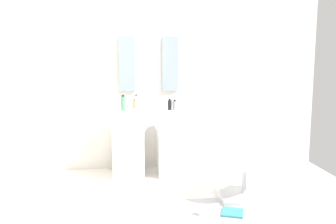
{
  "coord_description": "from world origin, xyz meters",
  "views": [
    {
      "loc": [
        -0.31,
        -3.49,
        1.56
      ],
      "look_at": [
        0.15,
        0.55,
        0.95
      ],
      "focal_mm": 39.42,
      "sensor_mm": 36.0,
      "label": 1
    }
  ],
  "objects_px": {
    "magazine_teal": "(232,213)",
    "soap_bottle_clear": "(136,102)",
    "soap_bottle_black": "(170,105)",
    "pedestal_sink_left": "(128,141)",
    "coffee_mug": "(203,211)",
    "pedestal_sink_right": "(173,140)",
    "soap_bottle_grey": "(175,105)",
    "soap_bottle_green": "(123,103)",
    "lounge_chair": "(244,168)",
    "soap_bottle_amber": "(135,104)"
  },
  "relations": [
    {
      "from": "pedestal_sink_left",
      "to": "coffee_mug",
      "type": "bearing_deg",
      "value": -61.81
    },
    {
      "from": "soap_bottle_black",
      "to": "soap_bottle_clear",
      "type": "bearing_deg",
      "value": 158.86
    },
    {
      "from": "lounge_chair",
      "to": "soap_bottle_clear",
      "type": "distance_m",
      "value": 1.63
    },
    {
      "from": "coffee_mug",
      "to": "soap_bottle_clear",
      "type": "distance_m",
      "value": 1.76
    },
    {
      "from": "pedestal_sink_left",
      "to": "soap_bottle_clear",
      "type": "relative_size",
      "value": 5.36
    },
    {
      "from": "soap_bottle_grey",
      "to": "magazine_teal",
      "type": "bearing_deg",
      "value": -70.62
    },
    {
      "from": "magazine_teal",
      "to": "coffee_mug",
      "type": "height_order",
      "value": "coffee_mug"
    },
    {
      "from": "soap_bottle_grey",
      "to": "soap_bottle_green",
      "type": "height_order",
      "value": "soap_bottle_green"
    },
    {
      "from": "soap_bottle_green",
      "to": "soap_bottle_amber",
      "type": "bearing_deg",
      "value": 56.32
    },
    {
      "from": "pedestal_sink_left",
      "to": "magazine_teal",
      "type": "height_order",
      "value": "pedestal_sink_left"
    },
    {
      "from": "lounge_chair",
      "to": "coffee_mug",
      "type": "relative_size",
      "value": 11.57
    },
    {
      "from": "soap_bottle_grey",
      "to": "soap_bottle_black",
      "type": "bearing_deg",
      "value": -172.81
    },
    {
      "from": "magazine_teal",
      "to": "soap_bottle_clear",
      "type": "distance_m",
      "value": 1.9
    },
    {
      "from": "magazine_teal",
      "to": "soap_bottle_clear",
      "type": "relative_size",
      "value": 1.17
    },
    {
      "from": "lounge_chair",
      "to": "magazine_teal",
      "type": "xyz_separation_m",
      "value": [
        -0.24,
        -0.4,
        -0.33
      ]
    },
    {
      "from": "pedestal_sink_right",
      "to": "soap_bottle_clear",
      "type": "xyz_separation_m",
      "value": [
        -0.48,
        0.04,
        0.5
      ]
    },
    {
      "from": "soap_bottle_amber",
      "to": "soap_bottle_clear",
      "type": "distance_m",
      "value": 0.08
    },
    {
      "from": "soap_bottle_green",
      "to": "soap_bottle_black",
      "type": "xyz_separation_m",
      "value": [
        0.59,
        0.01,
        -0.03
      ]
    },
    {
      "from": "coffee_mug",
      "to": "soap_bottle_green",
      "type": "relative_size",
      "value": 0.46
    },
    {
      "from": "pedestal_sink_right",
      "to": "soap_bottle_clear",
      "type": "distance_m",
      "value": 0.69
    },
    {
      "from": "magazine_teal",
      "to": "coffee_mug",
      "type": "xyz_separation_m",
      "value": [
        -0.3,
        -0.01,
        0.04
      ]
    },
    {
      "from": "pedestal_sink_right",
      "to": "soap_bottle_black",
      "type": "height_order",
      "value": "soap_bottle_black"
    },
    {
      "from": "soap_bottle_grey",
      "to": "soap_bottle_green",
      "type": "xyz_separation_m",
      "value": [
        -0.65,
        -0.01,
        0.03
      ]
    },
    {
      "from": "soap_bottle_grey",
      "to": "soap_bottle_clear",
      "type": "xyz_separation_m",
      "value": [
        -0.48,
        0.15,
        0.03
      ]
    },
    {
      "from": "lounge_chair",
      "to": "soap_bottle_amber",
      "type": "height_order",
      "value": "soap_bottle_amber"
    },
    {
      "from": "lounge_chair",
      "to": "soap_bottle_green",
      "type": "height_order",
      "value": "soap_bottle_green"
    },
    {
      "from": "magazine_teal",
      "to": "soap_bottle_amber",
      "type": "xyz_separation_m",
      "value": [
        -0.92,
        1.43,
        0.93
      ]
    },
    {
      "from": "soap_bottle_grey",
      "to": "soap_bottle_black",
      "type": "relative_size",
      "value": 0.91
    },
    {
      "from": "soap_bottle_amber",
      "to": "soap_bottle_green",
      "type": "xyz_separation_m",
      "value": [
        -0.16,
        -0.24,
        0.04
      ]
    },
    {
      "from": "lounge_chair",
      "to": "coffee_mug",
      "type": "xyz_separation_m",
      "value": [
        -0.55,
        -0.42,
        -0.29
      ]
    },
    {
      "from": "coffee_mug",
      "to": "soap_bottle_clear",
      "type": "xyz_separation_m",
      "value": [
        -0.61,
        1.37,
        0.92
      ]
    },
    {
      "from": "soap_bottle_amber",
      "to": "soap_bottle_clear",
      "type": "relative_size",
      "value": 0.66
    },
    {
      "from": "magazine_teal",
      "to": "soap_bottle_green",
      "type": "bearing_deg",
      "value": 152.39
    },
    {
      "from": "magazine_teal",
      "to": "soap_bottle_grey",
      "type": "relative_size",
      "value": 1.69
    },
    {
      "from": "pedestal_sink_right",
      "to": "magazine_teal",
      "type": "bearing_deg",
      "value": -72.02
    },
    {
      "from": "soap_bottle_amber",
      "to": "lounge_chair",
      "type": "bearing_deg",
      "value": -41.47
    },
    {
      "from": "coffee_mug",
      "to": "lounge_chair",
      "type": "bearing_deg",
      "value": 37.23
    },
    {
      "from": "pedestal_sink_left",
      "to": "soap_bottle_green",
      "type": "distance_m",
      "value": 0.53
    },
    {
      "from": "magazine_teal",
      "to": "coffee_mug",
      "type": "bearing_deg",
      "value": -156.85
    },
    {
      "from": "pedestal_sink_right",
      "to": "lounge_chair",
      "type": "xyz_separation_m",
      "value": [
        0.67,
        -0.92,
        -0.13
      ]
    },
    {
      "from": "pedestal_sink_right",
      "to": "magazine_teal",
      "type": "xyz_separation_m",
      "value": [
        0.43,
        -1.32,
        -0.46
      ]
    },
    {
      "from": "coffee_mug",
      "to": "soap_bottle_grey",
      "type": "bearing_deg",
      "value": 95.7
    },
    {
      "from": "soap_bottle_black",
      "to": "soap_bottle_green",
      "type": "bearing_deg",
      "value": -179.47
    },
    {
      "from": "pedestal_sink_right",
      "to": "soap_bottle_clear",
      "type": "relative_size",
      "value": 5.36
    },
    {
      "from": "soap_bottle_clear",
      "to": "lounge_chair",
      "type": "bearing_deg",
      "value": -39.76
    },
    {
      "from": "pedestal_sink_right",
      "to": "soap_bottle_green",
      "type": "relative_size",
      "value": 5.0
    },
    {
      "from": "pedestal_sink_left",
      "to": "soap_bottle_clear",
      "type": "height_order",
      "value": "soap_bottle_clear"
    },
    {
      "from": "magazine_teal",
      "to": "soap_bottle_clear",
      "type": "bearing_deg",
      "value": 144.06
    },
    {
      "from": "soap_bottle_green",
      "to": "soap_bottle_clear",
      "type": "xyz_separation_m",
      "value": [
        0.17,
        0.17,
        -0.01
      ]
    },
    {
      "from": "soap_bottle_black",
      "to": "pedestal_sink_left",
      "type": "bearing_deg",
      "value": 166.64
    }
  ]
}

